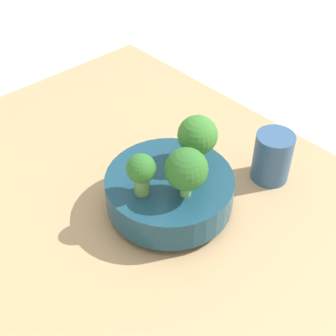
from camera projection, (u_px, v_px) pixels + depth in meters
name	position (u px, v px, depth m)	size (l,w,h in m)	color
ground_plane	(154.00, 230.00, 0.83)	(6.00, 6.00, 0.00)	beige
table	(154.00, 224.00, 0.82)	(1.07, 0.76, 0.03)	tan
bowl	(168.00, 190.00, 0.81)	(0.22, 0.22, 0.07)	navy
broccoli_floret_front	(196.00, 135.00, 0.78)	(0.07, 0.07, 0.09)	#609347
broccoli_floret_back	(141.00, 171.00, 0.73)	(0.05, 0.05, 0.08)	#609347
broccoli_floret_left	(186.00, 170.00, 0.72)	(0.07, 0.07, 0.09)	#7AB256
cup	(272.00, 157.00, 0.86)	(0.07, 0.07, 0.10)	#33567F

